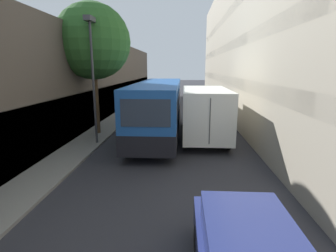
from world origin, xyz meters
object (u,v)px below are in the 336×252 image
at_px(box_truck, 204,110).
at_px(panel_van, 166,95).
at_px(street_tree_left, 93,42).
at_px(bus, 159,107).
at_px(street_lamp, 92,57).

relative_size(box_truck, panel_van, 1.59).
bearing_deg(street_tree_left, panel_van, 75.66).
relative_size(panel_van, street_tree_left, 0.63).
relative_size(bus, box_truck, 1.50).
bearing_deg(street_lamp, box_truck, 19.59).
bearing_deg(panel_van, box_truck, -76.45).
height_order(street_lamp, street_tree_left, street_tree_left).
relative_size(box_truck, street_lamp, 1.19).
xyz_separation_m(box_truck, street_lamp, (-5.76, -2.05, 2.96)).
xyz_separation_m(box_truck, panel_van, (-3.12, 12.95, -0.44)).
relative_size(panel_van, street_lamp, 0.75).
distance_m(bus, panel_van, 12.56).
height_order(bus, box_truck, bus).
height_order(box_truck, street_tree_left, street_tree_left).
bearing_deg(street_lamp, bus, 38.55).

